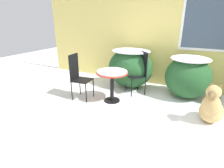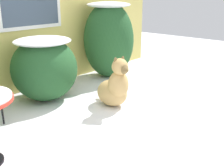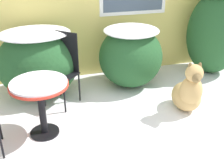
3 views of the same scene
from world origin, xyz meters
name	(u,v)px [view 3 (image 3 of 3)]	position (x,y,z in m)	size (l,w,h in m)	color
ground_plane	(126,148)	(0.00, 0.00, 0.00)	(16.00, 16.00, 0.00)	white
shrub_left	(38,61)	(-0.87, 1.61, 0.56)	(1.21, 1.01, 1.06)	#235128
shrub_middle	(131,55)	(0.59, 1.56, 0.54)	(1.03, 1.00, 1.00)	#235128
shrub_right	(216,31)	(2.21, 1.68, 0.77)	(0.99, 0.97, 1.47)	#235128
patio_table	(40,93)	(-0.90, 0.56, 0.58)	(0.69, 0.69, 0.72)	black
patio_chair_near_table	(64,67)	(-0.52, 1.31, 0.56)	(0.57, 0.57, 1.05)	black
dog	(188,92)	(1.10, 0.56, 0.29)	(0.52, 0.77, 0.78)	tan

